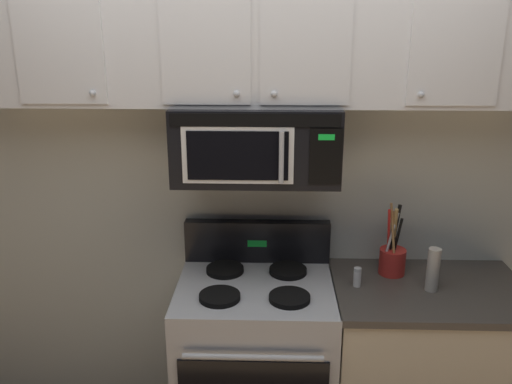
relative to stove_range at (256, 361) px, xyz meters
name	(u,v)px	position (x,y,z in m)	size (l,w,h in m)	color
back_wall	(258,175)	(0.00, 0.37, 0.88)	(5.20, 0.10, 2.70)	silver
stove_range	(256,361)	(0.00, 0.00, 0.00)	(0.76, 0.69, 1.12)	#B7BABF
over_range_microwave	(256,143)	(0.00, 0.12, 1.11)	(0.76, 0.43, 0.35)	black
upper_cabinets	(257,42)	(0.00, 0.15, 1.56)	(2.50, 0.36, 0.55)	silver
counter_segment	(422,366)	(0.84, 0.01, -0.02)	(0.93, 0.65, 0.90)	beige
utensil_crock_red	(392,257)	(0.68, 0.15, 0.52)	(0.13, 0.13, 0.38)	red
salt_shaker	(357,277)	(0.49, 0.00, 0.48)	(0.04, 0.04, 0.10)	white
pepper_mill	(433,270)	(0.83, -0.03, 0.54)	(0.06, 0.06, 0.21)	#B7B2A8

